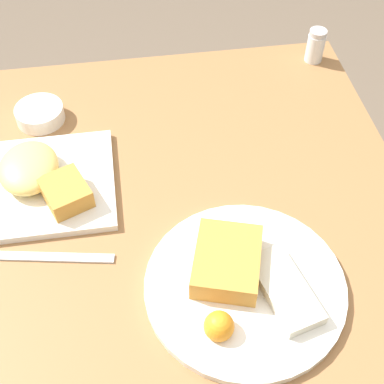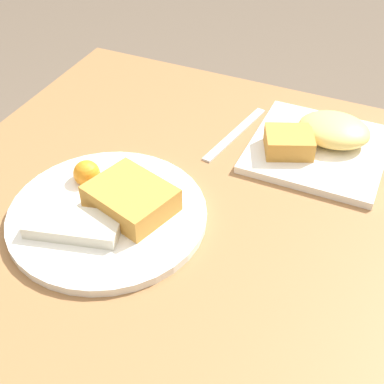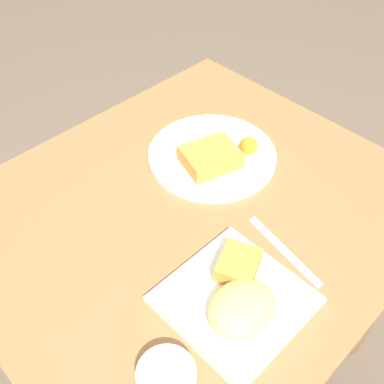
% 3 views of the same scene
% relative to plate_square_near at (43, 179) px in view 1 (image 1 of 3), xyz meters
% --- Properties ---
extents(dining_table, '(0.95, 0.83, 0.77)m').
position_rel_plate_square_near_xyz_m(dining_table, '(0.11, 0.23, -0.12)').
color(dining_table, olive).
rests_on(dining_table, ground_plane).
extents(plate_square_near, '(0.23, 0.23, 0.06)m').
position_rel_plate_square_near_xyz_m(plate_square_near, '(0.00, 0.00, 0.00)').
color(plate_square_near, white).
rests_on(plate_square_near, dining_table).
extents(plate_oval_far, '(0.31, 0.31, 0.05)m').
position_rel_plate_square_near_xyz_m(plate_oval_far, '(0.25, 0.31, -0.01)').
color(plate_oval_far, white).
rests_on(plate_oval_far, dining_table).
extents(sauce_ramekin, '(0.09, 0.09, 0.03)m').
position_rel_plate_square_near_xyz_m(sauce_ramekin, '(-0.18, -0.01, -0.00)').
color(sauce_ramekin, white).
rests_on(sauce_ramekin, dining_table).
extents(salt_shaker, '(0.04, 0.04, 0.07)m').
position_rel_plate_square_near_xyz_m(salt_shaker, '(-0.30, 0.58, 0.01)').
color(salt_shaker, white).
rests_on(salt_shaker, dining_table).
extents(butter_knife, '(0.05, 0.20, 0.00)m').
position_rel_plate_square_near_xyz_m(butter_knife, '(0.16, 0.01, -0.02)').
color(butter_knife, silver).
rests_on(butter_knife, dining_table).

